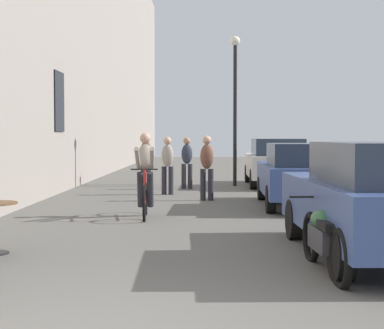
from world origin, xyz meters
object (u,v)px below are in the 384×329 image
object	(u,v)px
street_lamp	(235,91)
parked_car_nearest	(378,198)
pedestrian_mid	(167,162)
pedestrian_furthest	(146,156)
cyclist_on_bicycle	(145,177)
parked_car_third	(276,162)
pedestrian_near	(207,164)
parked_motorcycle	(325,239)
pedestrian_far	(187,160)
parked_car_second	(300,174)

from	to	relation	value
street_lamp	parked_car_nearest	distance (m)	12.40
pedestrian_mid	pedestrian_furthest	size ratio (longest dim) A/B	0.95
pedestrian_furthest	street_lamp	world-z (taller)	street_lamp
cyclist_on_bicycle	parked_car_third	size ratio (longest dim) A/B	0.40
pedestrian_near	parked_motorcycle	world-z (taller)	pedestrian_near
pedestrian_near	street_lamp	distance (m)	5.19
parked_motorcycle	pedestrian_far	bearing A→B (deg)	99.45
parked_car_nearest	parked_car_third	bearing A→B (deg)	89.75
pedestrian_furthest	pedestrian_near	bearing A→B (deg)	-68.27
cyclist_on_bicycle	parked_car_third	distance (m)	8.66
street_lamp	parked_motorcycle	bearing A→B (deg)	-88.14
parked_car_second	pedestrian_mid	bearing A→B (deg)	137.63
cyclist_on_bicycle	parked_car_second	size ratio (longest dim) A/B	0.42
pedestrian_furthest	parked_car_nearest	size ratio (longest dim) A/B	0.38
pedestrian_far	pedestrian_mid	bearing A→B (deg)	-104.93
pedestrian_near	parked_car_nearest	size ratio (longest dim) A/B	0.37
pedestrian_far	parked_car_nearest	size ratio (longest dim) A/B	0.36
pedestrian_mid	street_lamp	world-z (taller)	street_lamp
pedestrian_mid	parked_car_nearest	bearing A→B (deg)	-69.85
cyclist_on_bicycle	street_lamp	world-z (taller)	street_lamp
cyclist_on_bicycle	pedestrian_near	xyz separation A→B (m)	(1.27, 3.26, 0.12)
pedestrian_furthest	parked_car_third	world-z (taller)	pedestrian_furthest
pedestrian_far	pedestrian_near	bearing A→B (deg)	-80.16
parked_car_nearest	parked_car_third	distance (m)	12.13
pedestrian_mid	pedestrian_far	world-z (taller)	pedestrian_mid
cyclist_on_bicycle	parked_car_second	xyz separation A→B (m)	(3.42, 1.89, -0.04)
pedestrian_far	pedestrian_furthest	xyz separation A→B (m)	(-1.43, 1.63, 0.06)
pedestrian_furthest	street_lamp	bearing A→B (deg)	-8.98
pedestrian_mid	pedestrian_far	xyz separation A→B (m)	(0.50, 1.86, -0.01)
pedestrian_mid	pedestrian_furthest	bearing A→B (deg)	104.90
street_lamp	parked_car_nearest	xyz separation A→B (m)	(1.29, -12.12, -2.30)
pedestrian_near	parked_car_second	size ratio (longest dim) A/B	0.39
pedestrian_near	parked_car_second	world-z (taller)	pedestrian_near
parked_car_third	parked_motorcycle	xyz separation A→B (m)	(-0.92, -12.99, -0.40)
cyclist_on_bicycle	parked_motorcycle	xyz separation A→B (m)	(2.64, -5.10, -0.41)
cyclist_on_bicycle	pedestrian_far	distance (m)	6.75
parked_motorcycle	parked_car_second	bearing A→B (deg)	83.59
pedestrian_mid	street_lamp	distance (m)	4.26
pedestrian_mid	parked_car_second	bearing A→B (deg)	-42.37
parked_motorcycle	pedestrian_mid	bearing A→B (deg)	103.90
pedestrian_far	parked_car_nearest	xyz separation A→B (m)	(2.84, -10.96, -0.09)
pedestrian_near	parked_motorcycle	size ratio (longest dim) A/B	0.77
street_lamp	parked_motorcycle	world-z (taller)	street_lamp
parked_motorcycle	parked_car_third	bearing A→B (deg)	85.93
pedestrian_near	parked_car_third	bearing A→B (deg)	63.62
parked_motorcycle	cyclist_on_bicycle	bearing A→B (deg)	117.33
pedestrian_furthest	parked_motorcycle	world-z (taller)	pedestrian_furthest
parked_car_third	pedestrian_far	bearing A→B (deg)	-157.95
parked_car_nearest	pedestrian_near	bearing A→B (deg)	106.62
pedestrian_furthest	parked_car_third	xyz separation A→B (m)	(4.32, -0.46, -0.15)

